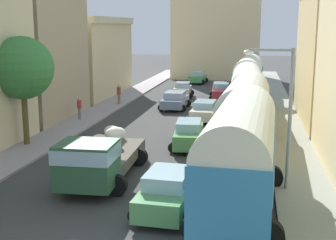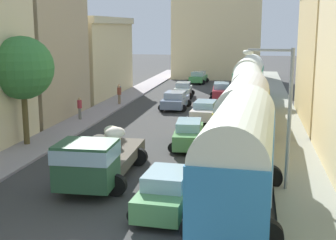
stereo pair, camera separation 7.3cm
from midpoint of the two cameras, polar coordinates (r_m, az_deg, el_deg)
name	(u,v)px [view 2 (the right image)]	position (r m, az deg, el deg)	size (l,w,h in m)	color
ground_plane	(191,111)	(38.12, 2.86, 1.06)	(154.00, 154.00, 0.00)	#393938
sidewalk_left	(106,108)	(39.70, -7.57, 1.49)	(2.50, 70.00, 0.14)	#9A9195
sidewalk_right	(281,114)	(37.85, 13.80, 0.77)	(2.50, 70.00, 0.14)	gray
building_left_2	(34,35)	(36.02, -16.09, 10.04)	(5.55, 9.07, 12.44)	tan
building_left_3	(92,57)	(47.07, -9.26, 7.70)	(5.23, 13.08, 7.76)	beige
building_right_2	(335,53)	(35.07, 19.99, 7.79)	(4.69, 11.73, 10.01)	tan
distant_church	(217,25)	(62.97, 6.10, 11.55)	(11.46, 6.31, 19.80)	beige
parked_bus_0	(240,151)	(17.26, 8.99, -3.75)	(3.55, 9.50, 4.27)	teal
parked_bus_1	(245,111)	(26.08, 9.56, 1.11)	(3.60, 9.45, 4.09)	gold
parked_bus_2	(248,90)	(34.98, 9.84, 3.64)	(3.42, 8.46, 4.03)	gold
parked_bus_3	(249,76)	(43.91, 10.02, 5.31)	(3.50, 9.23, 4.14)	#3A956D
cargo_truck_0	(98,157)	(20.67, -8.47, -4.53)	(3.31, 7.24, 2.33)	#295134
car_0	(175,100)	(39.11, 0.96, 2.45)	(2.43, 4.25, 1.47)	slate
car_1	(183,90)	(45.66, 1.93, 3.75)	(2.25, 3.68, 1.49)	silver
car_2	(198,77)	(57.02, 3.79, 5.26)	(2.41, 3.97, 1.47)	#459B52
car_3	(167,192)	(17.46, 0.03, -8.84)	(2.46, 4.09, 1.61)	#4C8A4D
car_4	(189,134)	(26.66, 2.65, -1.72)	(2.32, 4.39, 1.57)	#53914E
car_5	(205,111)	(34.39, 4.66, 1.17)	(2.37, 4.32, 1.46)	silver
car_6	(221,91)	(44.33, 6.63, 3.54)	(2.36, 4.43, 1.64)	#AA2531
pedestrian_0	(80,108)	(34.62, -10.77, 1.52)	(0.42, 0.42, 1.77)	slate
pedestrian_2	(119,94)	(41.08, -5.97, 3.24)	(0.51, 0.51, 1.82)	#7D6955
pedestrian_3	(119,92)	(42.12, -5.97, 3.43)	(0.44, 0.44, 1.79)	slate
streetlamp_near	(282,106)	(19.51, 14.00, 1.73)	(2.06, 0.28, 6.03)	gray
roadside_tree_1	(22,68)	(27.57, -17.43, 6.10)	(3.59, 3.59, 6.36)	brown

